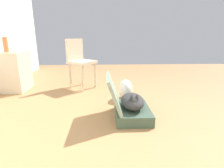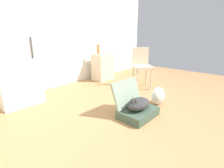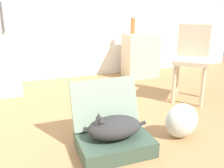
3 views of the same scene
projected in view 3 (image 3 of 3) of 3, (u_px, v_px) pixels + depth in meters
The scene contains 8 objects.
ground_plane at pixel (119, 142), 2.15m from camera, with size 7.68×7.68×0.00m, color #9E7247.
suitcase_base at pixel (114, 144), 2.00m from camera, with size 0.58×0.42×0.13m, color #384C3D.
suitcase_lid at pixel (105, 103), 2.13m from camera, with size 0.58×0.42×0.04m, color gray.
cat at pixel (114, 127), 1.96m from camera, with size 0.52×0.28×0.22m.
plastic_bag_white at pixel (181, 121), 2.20m from camera, with size 0.31×0.22×0.32m, color silver.
side_table at pixel (140, 56), 4.07m from camera, with size 0.53×0.38×0.71m, color beige.
vase_tall at pixel (133, 26), 3.91m from camera, with size 0.08×0.08×0.25m, color #CC6B38.
chair at pixel (191, 58), 3.02m from camera, with size 0.58×0.58×0.92m.
Camera 3 is at (-0.72, -1.76, 1.13)m, focal length 39.76 mm.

